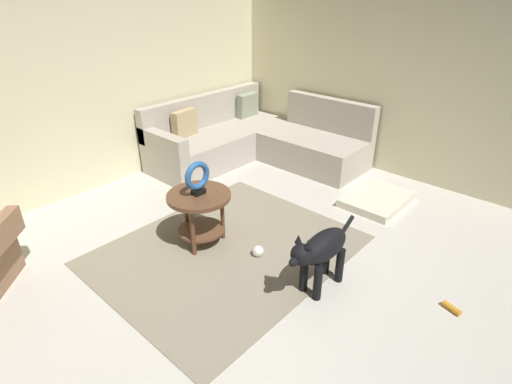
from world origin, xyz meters
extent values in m
cube|color=beige|center=(0.00, 0.00, -0.05)|extent=(6.00, 6.00, 0.10)
cube|color=beige|center=(0.00, 2.94, 1.35)|extent=(6.00, 0.12, 2.70)
cube|color=beige|center=(2.94, 0.00, 1.35)|extent=(0.12, 6.00, 2.70)
cube|color=gray|center=(0.15, 0.70, 0.01)|extent=(2.30, 1.90, 0.01)
cube|color=#B2A899|center=(1.73, 2.41, 0.21)|extent=(2.20, 0.85, 0.42)
cube|color=#B2A899|center=(1.73, 2.76, 0.65)|extent=(2.20, 0.14, 0.46)
cube|color=#B2A899|center=(2.41, 1.28, 0.21)|extent=(0.85, 1.40, 0.42)
cube|color=#B2A899|center=(2.76, 1.28, 0.65)|extent=(0.14, 1.40, 0.46)
cube|color=#B2A899|center=(0.71, 2.41, 0.53)|extent=(0.16, 0.85, 0.22)
cube|color=gray|center=(2.48, 2.61, 0.59)|extent=(0.38, 0.15, 0.39)
cube|color=tan|center=(1.23, 2.61, 0.59)|extent=(0.39, 0.17, 0.38)
cylinder|color=brown|center=(0.08, 0.98, 0.52)|extent=(0.60, 0.60, 0.04)
cylinder|color=brown|center=(0.08, 0.98, 0.15)|extent=(0.45, 0.45, 0.02)
cylinder|color=brown|center=(0.08, 1.20, 0.25)|extent=(0.04, 0.04, 0.50)
cylinder|color=brown|center=(-0.11, 0.87, 0.25)|extent=(0.04, 0.04, 0.50)
cylinder|color=brown|center=(0.26, 0.87, 0.25)|extent=(0.04, 0.04, 0.50)
cube|color=black|center=(0.08, 0.98, 0.57)|extent=(0.12, 0.08, 0.05)
torus|color=#265999|center=(0.08, 0.98, 0.73)|extent=(0.28, 0.06, 0.28)
cube|color=beige|center=(1.98, 0.08, 0.04)|extent=(0.80, 0.60, 0.09)
cylinder|color=black|center=(0.17, -0.31, 0.16)|extent=(0.07, 0.07, 0.32)
cylinder|color=black|center=(0.18, -0.17, 0.16)|extent=(0.07, 0.07, 0.32)
cylinder|color=black|center=(0.48, -0.32, 0.16)|extent=(0.07, 0.07, 0.32)
cylinder|color=black|center=(0.49, -0.18, 0.16)|extent=(0.07, 0.07, 0.32)
ellipsoid|color=black|center=(0.33, -0.25, 0.40)|extent=(0.53, 0.24, 0.24)
sphere|color=black|center=(0.03, -0.24, 0.48)|extent=(0.17, 0.17, 0.17)
ellipsoid|color=black|center=(-0.05, -0.23, 0.46)|extent=(0.12, 0.07, 0.07)
cone|color=black|center=(0.04, -0.28, 0.59)|extent=(0.06, 0.06, 0.07)
cone|color=black|center=(0.04, -0.19, 0.59)|extent=(0.06, 0.06, 0.07)
cylinder|color=black|center=(0.64, -0.26, 0.44)|extent=(0.20, 0.04, 0.16)
sphere|color=silver|center=(0.28, 0.42, 0.05)|extent=(0.11, 0.11, 0.11)
cylinder|color=orange|center=(0.76, -1.17, 0.03)|extent=(0.09, 0.15, 0.05)
camera|label=1|loc=(-1.99, -1.60, 2.26)|focal=27.93mm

